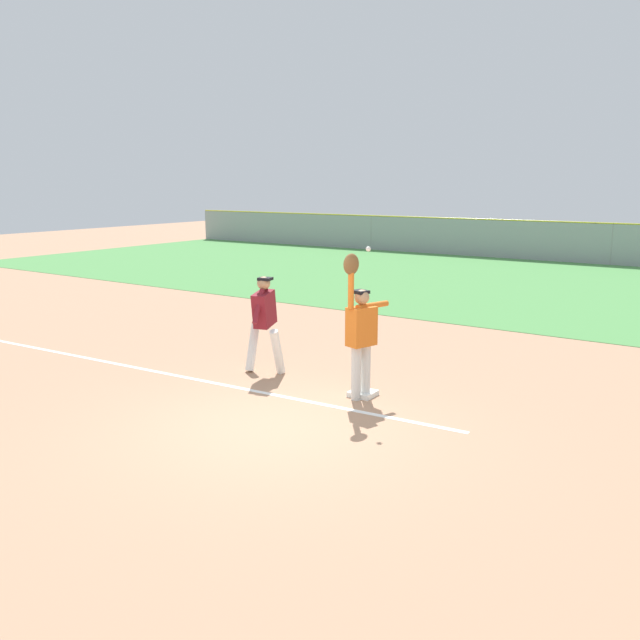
{
  "coord_description": "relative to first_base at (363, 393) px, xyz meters",
  "views": [
    {
      "loc": [
        5.38,
        -6.93,
        3.31
      ],
      "look_at": [
        -0.74,
        2.1,
        1.05
      ],
      "focal_mm": 37.46,
      "sensor_mm": 36.0,
      "label": 1
    }
  ],
  "objects": [
    {
      "name": "outfield_fence",
      "position": [
        -0.29,
        20.26,
        0.81
      ],
      "size": [
        44.84,
        0.08,
        1.71
      ],
      "color": "#93999E",
      "rests_on": "ground_plane"
    },
    {
      "name": "first_base",
      "position": [
        0.0,
        0.0,
        0.0
      ],
      "size": [
        0.39,
        0.39,
        0.08
      ],
      "primitive_type": "cube",
      "rotation": [
        0.0,
        0.0,
        0.02
      ],
      "color": "white",
      "rests_on": "ground_plane"
    },
    {
      "name": "outfield_grass",
      "position": [
        -0.29,
        13.07,
        -0.04
      ],
      "size": [
        44.76,
        14.39,
        0.01
      ],
      "primitive_type": "cube",
      "color": "#4C8C47",
      "rests_on": "ground_plane"
    },
    {
      "name": "parked_car_green",
      "position": [
        -5.96,
        24.27,
        0.63
      ],
      "size": [
        4.45,
        2.21,
        1.25
      ],
      "rotation": [
        0.0,
        0.0,
        0.03
      ],
      "color": "#1E6B33",
      "rests_on": "ground_plane"
    },
    {
      "name": "parked_car_silver",
      "position": [
        -1.08,
        24.39,
        0.63
      ],
      "size": [
        4.52,
        2.35,
        1.25
      ],
      "rotation": [
        0.0,
        0.0,
        0.07
      ],
      "color": "#B7B7BC",
      "rests_on": "ground_plane"
    },
    {
      "name": "runner",
      "position": [
        -2.1,
        0.16,
        0.96
      ],
      "size": [
        0.83,
        0.84,
        1.72
      ],
      "rotation": [
        0.0,
        0.0,
        0.23
      ],
      "color": "white",
      "rests_on": "ground_plane"
    },
    {
      "name": "chalk_foul_line",
      "position": [
        -4.0,
        -0.9,
        -0.04
      ],
      "size": [
        11.99,
        0.75,
        0.01
      ],
      "primitive_type": "cube",
      "rotation": [
        0.0,
        0.0,
        0.05
      ],
      "color": "white",
      "rests_on": "ground_plane"
    },
    {
      "name": "baseball",
      "position": [
        0.19,
        -0.22,
        2.31
      ],
      "size": [
        0.07,
        0.07,
        0.07
      ],
      "primitive_type": "sphere",
      "color": "white"
    },
    {
      "name": "fielder",
      "position": [
        0.02,
        -0.14,
        1.08
      ],
      "size": [
        0.39,
        0.88,
        2.28
      ],
      "rotation": [
        0.0,
        0.0,
        2.84
      ],
      "color": "silver",
      "rests_on": "ground_plane"
    },
    {
      "name": "ground_plane",
      "position": [
        -0.29,
        -1.78,
        -0.04
      ],
      "size": [
        71.6,
        71.6,
        0.0
      ],
      "primitive_type": "plane",
      "color": "tan"
    }
  ]
}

